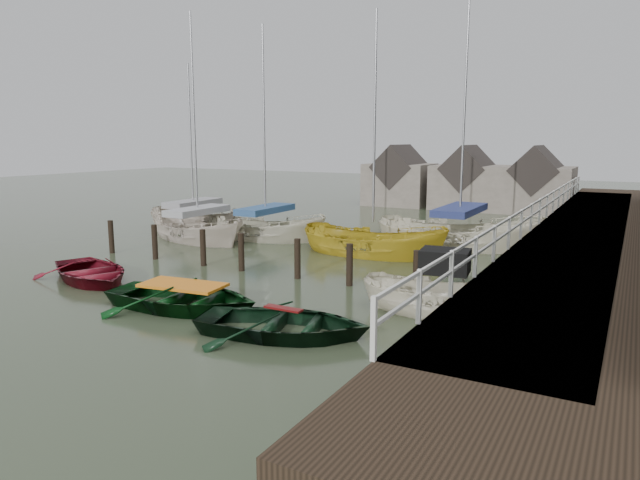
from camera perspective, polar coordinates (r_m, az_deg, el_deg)
The scene contains 13 objects.
ground at distance 18.13m, azimuth -10.49°, elevation -5.35°, with size 120.00×120.00×0.00m, color #333C26.
pier at distance 23.83m, azimuth 24.43°, elevation -0.65°, with size 3.04×32.00×2.70m.
mooring_pilings at distance 20.97m, azimuth -7.68°, elevation -1.77°, with size 13.72×0.22×1.80m.
far_sheds at distance 40.87m, azimuth 14.34°, elevation 5.66°, with size 14.00×4.08×4.39m.
rowboat_red at distance 20.98m, azimuth -21.92°, elevation -3.81°, with size 3.10×4.34×0.90m, color maroon.
rowboat_green at distance 16.79m, azimuth -13.45°, elevation -6.71°, with size 3.28×4.59×0.95m, color black.
rowboat_dkgreen at distance 14.23m, azimuth -3.66°, elevation -9.52°, with size 3.08×4.31×0.89m, color black.
motorboat at distance 16.16m, azimuth 12.02°, elevation -6.98°, with size 4.63×2.27×2.65m.
sailboat_a at distance 27.72m, azimuth -12.04°, elevation 0.07°, with size 6.60×3.82×11.58m.
sailboat_b at distance 27.67m, azimuth -5.43°, elevation 0.23°, with size 6.48×3.12×11.12m.
sailboat_c at distance 24.00m, azimuth 5.28°, elevation -1.41°, with size 6.59×2.62×11.05m.
sailboat_d at distance 26.17m, azimuth 13.70°, elevation -0.59°, with size 7.70×3.80×12.23m.
sailboat_e at distance 31.17m, azimuth -12.47°, elevation 1.13°, with size 6.43×3.11×9.76m.
Camera 1 is at (11.22, -13.42, 4.76)m, focal length 32.00 mm.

